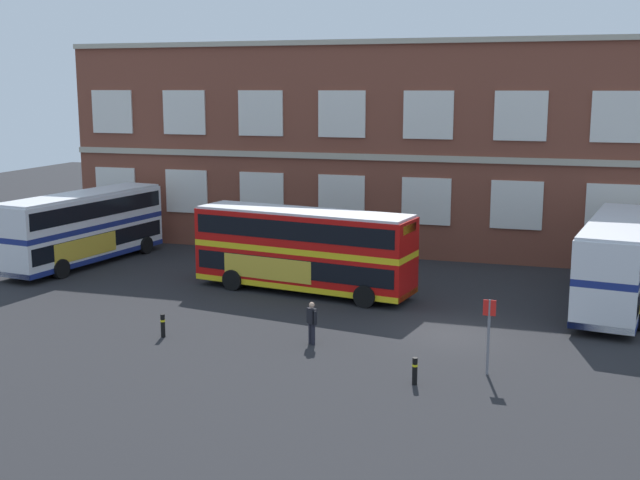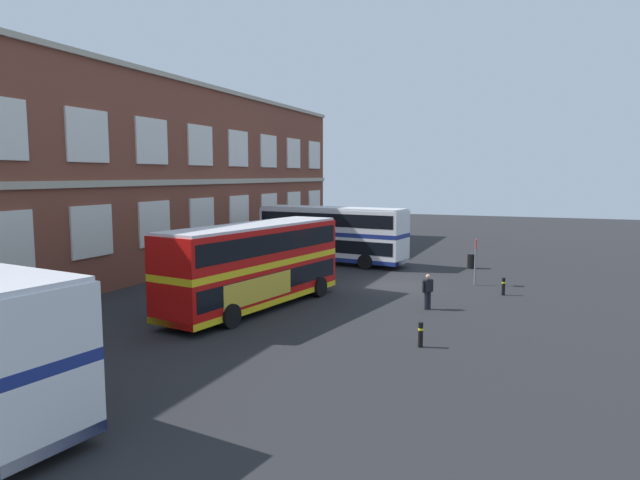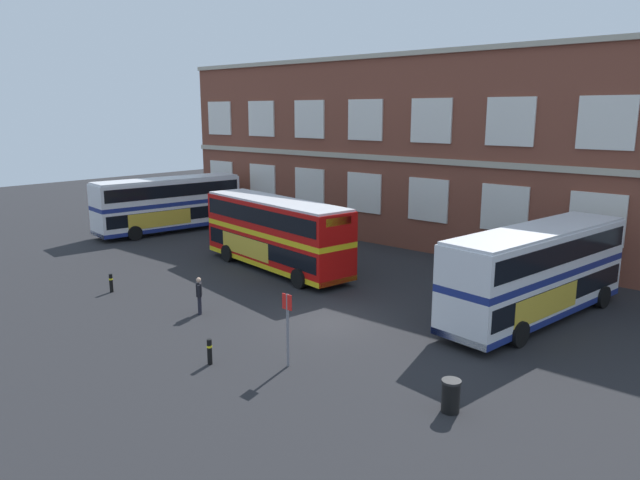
{
  "view_description": "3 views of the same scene",
  "coord_description": "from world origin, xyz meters",
  "px_view_note": "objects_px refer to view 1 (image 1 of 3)",
  "views": [
    {
      "loc": [
        4.31,
        -31.88,
        9.92
      ],
      "look_at": [
        -6.23,
        1.95,
        3.2
      ],
      "focal_mm": 45.31,
      "sensor_mm": 36.0,
      "label": 1
    },
    {
      "loc": [
        -31.27,
        -8.0,
        6.38
      ],
      "look_at": [
        -3.39,
        3.19,
        2.89
      ],
      "focal_mm": 31.51,
      "sensor_mm": 36.0,
      "label": 2
    },
    {
      "loc": [
        15.78,
        -18.48,
        8.95
      ],
      "look_at": [
        -3.74,
        3.77,
        2.49
      ],
      "focal_mm": 33.17,
      "sensor_mm": 36.0,
      "label": 3
    }
  ],
  "objects_px": {
    "double_decker_far": "(617,261)",
    "waiting_passenger": "(312,321)",
    "bus_stand_flag": "(489,330)",
    "safety_bollard_east": "(163,325)",
    "safety_bollard_west": "(415,371)",
    "double_decker_middle": "(303,249)",
    "double_decker_near": "(84,227)"
  },
  "relations": [
    {
      "from": "double_decker_far",
      "to": "waiting_passenger",
      "type": "xyz_separation_m",
      "value": [
        -11.58,
        -9.26,
        -1.22
      ]
    },
    {
      "from": "safety_bollard_west",
      "to": "waiting_passenger",
      "type": "bearing_deg",
      "value": 146.13
    },
    {
      "from": "waiting_passenger",
      "to": "safety_bollard_west",
      "type": "relative_size",
      "value": 1.79
    },
    {
      "from": "waiting_passenger",
      "to": "double_decker_near",
      "type": "bearing_deg",
      "value": 149.08
    },
    {
      "from": "waiting_passenger",
      "to": "safety_bollard_west",
      "type": "bearing_deg",
      "value": -33.87
    },
    {
      "from": "double_decker_near",
      "to": "bus_stand_flag",
      "type": "height_order",
      "value": "double_decker_near"
    },
    {
      "from": "safety_bollard_west",
      "to": "double_decker_near",
      "type": "bearing_deg",
      "value": 148.42
    },
    {
      "from": "double_decker_middle",
      "to": "bus_stand_flag",
      "type": "relative_size",
      "value": 4.18
    },
    {
      "from": "safety_bollard_west",
      "to": "safety_bollard_east",
      "type": "relative_size",
      "value": 1.0
    },
    {
      "from": "double_decker_near",
      "to": "safety_bollard_east",
      "type": "relative_size",
      "value": 11.85
    },
    {
      "from": "double_decker_middle",
      "to": "waiting_passenger",
      "type": "relative_size",
      "value": 6.63
    },
    {
      "from": "bus_stand_flag",
      "to": "safety_bollard_east",
      "type": "xyz_separation_m",
      "value": [
        -12.93,
        0.49,
        -1.14
      ]
    },
    {
      "from": "double_decker_near",
      "to": "safety_bollard_west",
      "type": "relative_size",
      "value": 11.85
    },
    {
      "from": "double_decker_far",
      "to": "safety_bollard_west",
      "type": "xyz_separation_m",
      "value": [
        -6.91,
        -12.39,
        -1.66
      ]
    },
    {
      "from": "double_decker_far",
      "to": "safety_bollard_west",
      "type": "relative_size",
      "value": 11.84
    },
    {
      "from": "bus_stand_flag",
      "to": "safety_bollard_west",
      "type": "distance_m",
      "value": 3.06
    },
    {
      "from": "waiting_passenger",
      "to": "safety_bollard_west",
      "type": "height_order",
      "value": "waiting_passenger"
    },
    {
      "from": "double_decker_near",
      "to": "double_decker_middle",
      "type": "distance_m",
      "value": 14.07
    },
    {
      "from": "bus_stand_flag",
      "to": "safety_bollard_east",
      "type": "bearing_deg",
      "value": 177.85
    },
    {
      "from": "double_decker_near",
      "to": "safety_bollard_east",
      "type": "bearing_deg",
      "value": -45.51
    },
    {
      "from": "double_decker_middle",
      "to": "waiting_passenger",
      "type": "xyz_separation_m",
      "value": [
        2.92,
        -7.71,
        -1.22
      ]
    },
    {
      "from": "double_decker_middle",
      "to": "double_decker_far",
      "type": "xyz_separation_m",
      "value": [
        14.5,
        1.55,
        0.0
      ]
    },
    {
      "from": "double_decker_near",
      "to": "safety_bollard_west",
      "type": "distance_m",
      "value": 25.26
    },
    {
      "from": "double_decker_far",
      "to": "bus_stand_flag",
      "type": "relative_size",
      "value": 4.17
    },
    {
      "from": "waiting_passenger",
      "to": "safety_bollard_west",
      "type": "distance_m",
      "value": 5.65
    },
    {
      "from": "bus_stand_flag",
      "to": "double_decker_near",
      "type": "bearing_deg",
      "value": 154.2
    },
    {
      "from": "double_decker_near",
      "to": "waiting_passenger",
      "type": "bearing_deg",
      "value": -30.92
    },
    {
      "from": "waiting_passenger",
      "to": "safety_bollard_east",
      "type": "height_order",
      "value": "waiting_passenger"
    },
    {
      "from": "double_decker_far",
      "to": "bus_stand_flag",
      "type": "distance_m",
      "value": 11.64
    },
    {
      "from": "double_decker_near",
      "to": "waiting_passenger",
      "type": "distance_m",
      "value": 19.61
    },
    {
      "from": "double_decker_middle",
      "to": "bus_stand_flag",
      "type": "xyz_separation_m",
      "value": [
        9.84,
        -9.11,
        -0.51
      ]
    },
    {
      "from": "waiting_passenger",
      "to": "bus_stand_flag",
      "type": "relative_size",
      "value": 0.63
    }
  ]
}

